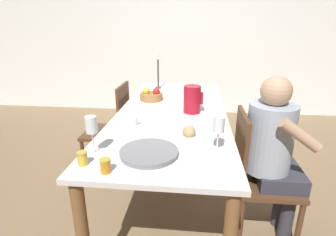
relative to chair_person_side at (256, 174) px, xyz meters
name	(u,v)px	position (x,y,z in m)	size (l,w,h in m)	color
ground_plane	(172,189)	(-0.62, 0.45, -0.48)	(20.00, 20.00, 0.00)	#7F6647
wall_back	(186,34)	(-0.62, 2.85, 0.82)	(10.00, 0.06, 2.60)	white
dining_table	(172,121)	(-0.62, 0.45, 0.20)	(0.88, 2.18, 0.77)	silver
chair_person_side	(256,174)	(0.00, 0.00, 0.00)	(0.42, 0.42, 0.91)	#51331E
chair_opposite	(113,127)	(-1.25, 0.75, 0.00)	(0.42, 0.42, 0.91)	#51331E
person_seated	(274,148)	(0.09, 0.00, 0.21)	(0.39, 0.41, 1.16)	#33333D
red_pitcher	(192,99)	(-0.46, 0.42, 0.41)	(0.16, 0.14, 0.22)	#A31423
wine_glass_water	(91,126)	(-0.99, -0.37, 0.46)	(0.06, 0.06, 0.22)	white
wine_glass_juice	(219,126)	(-0.30, -0.27, 0.45)	(0.06, 0.06, 0.21)	white
teacup_near_person	(133,122)	(-0.87, 0.08, 0.32)	(0.13, 0.13, 0.06)	silver
serving_tray	(149,153)	(-0.68, -0.36, 0.31)	(0.32, 0.32, 0.03)	gray
bread_plate	(189,134)	(-0.47, -0.09, 0.32)	(0.20, 0.20, 0.08)	silver
jam_jar_amber	(82,158)	(-1.00, -0.49, 0.33)	(0.05, 0.05, 0.07)	gold
jam_jar_red	(105,165)	(-0.86, -0.55, 0.33)	(0.05, 0.05, 0.07)	#C67A1E
fruit_bowl	(151,96)	(-0.85, 0.75, 0.34)	(0.21, 0.21, 0.12)	#9E6B3D
candlestick_tall	(158,75)	(-0.85, 1.25, 0.44)	(0.06, 0.06, 0.37)	#4C4238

